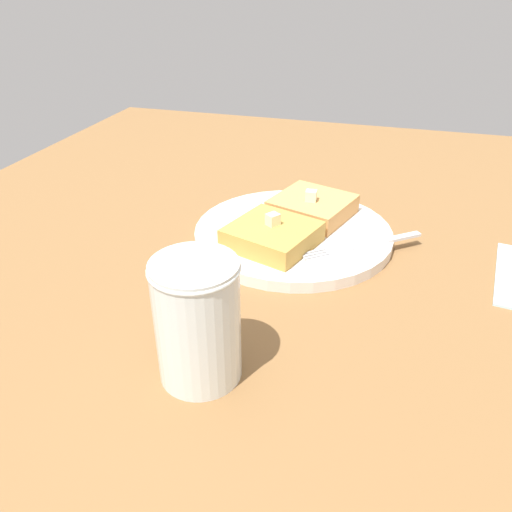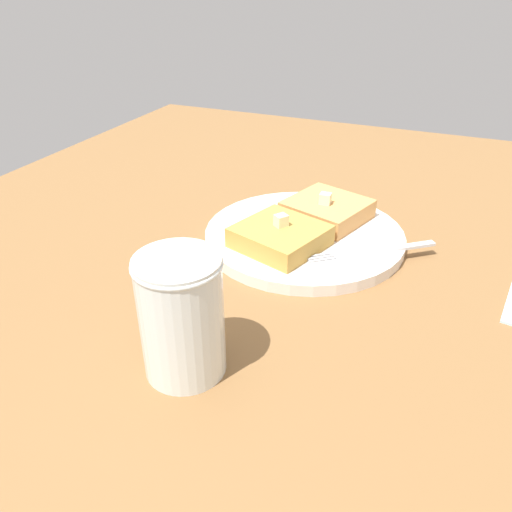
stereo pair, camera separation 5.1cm
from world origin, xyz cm
name	(u,v)px [view 2 (the right image)]	position (x,y,z in cm)	size (l,w,h in cm)	color
table_surface	(293,226)	(0.00, 0.00, 0.99)	(100.62, 100.62, 1.97)	brown
plate	(304,235)	(5.22, 3.17, 2.78)	(24.98, 24.98, 1.40)	silver
toast_slice_left	(327,210)	(0.57, 4.71, 4.59)	(9.18, 9.35, 2.44)	tan
toast_slice_middle	(280,236)	(9.87, 1.63, 4.59)	(9.18, 9.35, 2.44)	gold
butter_pat_primary	(325,199)	(1.44, 4.59, 6.52)	(1.40, 1.26, 1.40)	beige
butter_pat_secondary	(281,220)	(9.55, 1.57, 6.52)	(1.40, 1.26, 1.40)	#F3E8B1
fork	(365,253)	(8.09, 11.43, 3.55)	(11.07, 13.43, 0.36)	silver
syrup_jar	(182,322)	(31.19, 0.88, 6.88)	(7.22, 7.22, 10.98)	#3C1407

